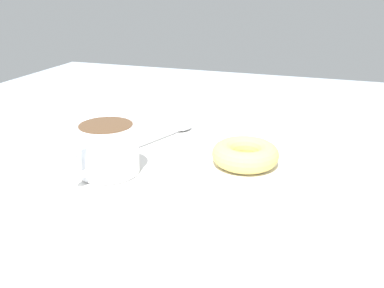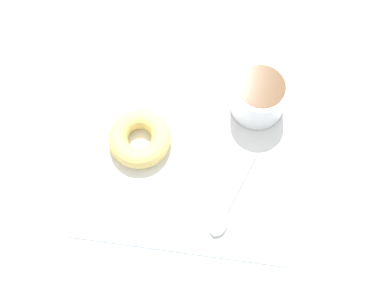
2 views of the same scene
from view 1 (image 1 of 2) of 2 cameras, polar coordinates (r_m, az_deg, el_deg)
The scene contains 5 objects.
ground_plane at distance 65.29cm, azimuth -0.61°, elevation -1.77°, with size 120.00×120.00×2.00cm, color #99A8B7.
napkin at distance 62.09cm, azimuth -0.00°, elevation -1.85°, with size 30.84×30.84×0.30cm, color white.
coffee_cup at distance 57.04cm, azimuth -11.33°, elevation -0.52°, with size 10.72×8.15×6.61cm.
donut at distance 59.61cm, azimuth 7.12°, elevation -1.35°, with size 9.29×9.29×2.92cm, color #E5C66B.
spoon at distance 71.77cm, azimuth -2.23°, elevation 1.82°, with size 13.49×6.21×0.90cm.
Camera 1 is at (56.74, 20.13, 24.27)cm, focal length 40.00 mm.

